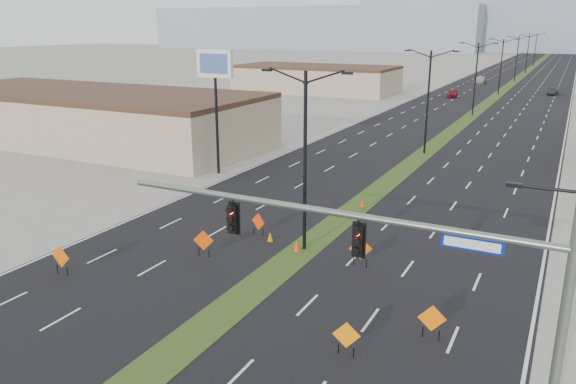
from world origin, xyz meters
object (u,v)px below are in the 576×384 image
at_px(streetlight_5, 528,52).
at_px(car_left, 452,93).
at_px(pole_sign_west, 215,72).
at_px(car_mid, 553,91).
at_px(construction_sign_2, 203,241).
at_px(streetlight_0, 305,157).
at_px(streetlight_3, 501,65).
at_px(streetlight_6, 535,49).
at_px(construction_sign_5, 432,320).
at_px(cone_2, 362,203).
at_px(streetlight_4, 517,57).
at_px(construction_sign_4, 346,336).
at_px(car_far, 480,80).
at_px(construction_sign_1, 258,223).
at_px(cone_3, 339,211).
at_px(signal_mast, 411,263).
at_px(cone_0, 297,246).
at_px(construction_sign_0, 61,258).
at_px(cone_1, 270,237).
at_px(streetlight_1, 428,99).
at_px(construction_sign_3, 360,250).
at_px(streetlight_2, 476,77).

distance_m(streetlight_5, car_left, 64.16).
bearing_deg(pole_sign_west, streetlight_5, 85.46).
xyz_separation_m(car_mid, construction_sign_2, (-13.50, -91.84, 0.23)).
relative_size(streetlight_0, streetlight_3, 1.00).
relative_size(streetlight_6, construction_sign_2, 6.59).
bearing_deg(streetlight_0, construction_sign_5, -36.14).
distance_m(streetlight_0, pole_sign_west, 18.88).
bearing_deg(cone_2, streetlight_6, 90.11).
distance_m(streetlight_4, construction_sign_5, 118.73).
xyz_separation_m(construction_sign_4, pole_sign_west, (-20.03, 21.27, 7.71)).
bearing_deg(car_far, construction_sign_1, -88.74).
bearing_deg(cone_3, construction_sign_5, -54.39).
bearing_deg(signal_mast, cone_0, 132.72).
distance_m(car_left, cone_0, 77.15).
bearing_deg(construction_sign_0, construction_sign_1, 59.24).
xyz_separation_m(streetlight_4, cone_0, (-0.23, -112.49, -5.08)).
distance_m(streetlight_5, cone_1, 139.92).
height_order(streetlight_5, cone_2, streetlight_5).
height_order(construction_sign_0, cone_3, construction_sign_0).
bearing_deg(streetlight_6, streetlight_1, -90.00).
relative_size(construction_sign_4, pole_sign_west, 0.14).
distance_m(car_far, cone_0, 105.67).
height_order(construction_sign_1, cone_3, construction_sign_1).
relative_size(construction_sign_2, cone_1, 2.67).
relative_size(streetlight_4, car_left, 2.53).
height_order(signal_mast, car_far, signal_mast).
relative_size(streetlight_5, cone_3, 16.64).
relative_size(streetlight_6, construction_sign_4, 6.97).
bearing_deg(cone_3, car_far, 93.46).
distance_m(construction_sign_1, pole_sign_west, 17.43).
relative_size(streetlight_6, pole_sign_west, 0.96).
bearing_deg(pole_sign_west, car_mid, 74.91).
xyz_separation_m(construction_sign_0, construction_sign_3, (13.22, 7.85, 0.01)).
bearing_deg(construction_sign_2, construction_sign_0, -151.52).
xyz_separation_m(streetlight_6, cone_0, (-0.23, -168.49, -5.08)).
relative_size(streetlight_0, construction_sign_4, 6.97).
bearing_deg(construction_sign_2, streetlight_2, 68.09).
height_order(signal_mast, streetlight_5, streetlight_5).
distance_m(car_far, construction_sign_0, 113.73).
bearing_deg(construction_sign_0, cone_0, 43.53).
bearing_deg(construction_sign_0, streetlight_1, 77.64).
bearing_deg(cone_0, signal_mast, -47.28).
distance_m(car_mid, construction_sign_1, 88.53).
distance_m(streetlight_1, construction_sign_3, 29.40).
height_order(construction_sign_0, pole_sign_west, pole_sign_west).
relative_size(construction_sign_5, cone_2, 2.65).
relative_size(streetlight_3, construction_sign_2, 6.59).
bearing_deg(streetlight_1, cone_1, -94.77).
distance_m(streetlight_1, cone_3, 22.20).
xyz_separation_m(streetlight_5, streetlight_6, (0.00, 28.00, 0.00)).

